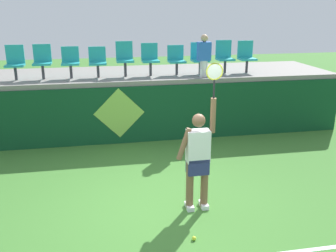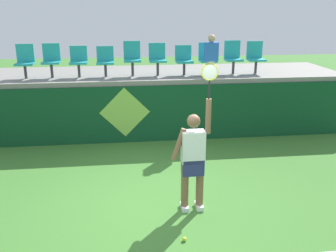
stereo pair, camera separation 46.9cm
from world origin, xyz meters
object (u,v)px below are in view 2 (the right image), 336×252
object	(u,v)px
stadium_chair_2	(79,60)
stadium_chair_3	(105,60)
tennis_ball	(184,239)
stadium_chair_1	(51,59)
stadium_chair_6	(184,59)
spectator_0	(211,55)
tennis_player	(193,157)
water_bottle	(208,73)
stadium_chair_8	(233,56)
stadium_chair_7	(207,57)
stadium_chair_9	(255,56)
stadium_chair_4	(132,57)
stadium_chair_5	(157,58)
stadium_chair_0	(25,60)

from	to	relation	value
stadium_chair_2	stadium_chair_3	size ratio (longest dim) A/B	1.02
tennis_ball	stadium_chair_1	world-z (taller)	stadium_chair_1
stadium_chair_6	spectator_0	xyz separation A→B (m)	(0.64, -0.43, 0.14)
tennis_player	water_bottle	bearing A→B (deg)	74.11
stadium_chair_8	stadium_chair_7	bearing A→B (deg)	-179.77
tennis_ball	stadium_chair_2	distance (m)	5.95
tennis_player	stadium_chair_9	size ratio (longest dim) A/B	2.94
stadium_chair_4	stadium_chair_9	distance (m)	3.36
stadium_chair_8	stadium_chair_9	world-z (taller)	stadium_chair_8
stadium_chair_9	stadium_chair_5	bearing A→B (deg)	-179.91
stadium_chair_5	stadium_chair_8	distance (m)	2.06
water_bottle	stadium_chair_1	world-z (taller)	stadium_chair_1
stadium_chair_6	spectator_0	size ratio (longest dim) A/B	0.71
stadium_chair_1	stadium_chair_5	distance (m)	2.74
stadium_chair_0	stadium_chair_9	size ratio (longest dim) A/B	1.00
stadium_chair_3	water_bottle	bearing A→B (deg)	-12.98
stadium_chair_3	stadium_chair_1	bearing A→B (deg)	179.77
stadium_chair_8	stadium_chair_1	bearing A→B (deg)	-179.96
stadium_chair_4	spectator_0	world-z (taller)	spectator_0
stadium_chair_9	stadium_chair_7	bearing A→B (deg)	-179.93
stadium_chair_4	stadium_chair_7	bearing A→B (deg)	-0.04
tennis_ball	stadium_chair_1	size ratio (longest dim) A/B	0.08
stadium_chair_8	tennis_ball	bearing A→B (deg)	-112.40
water_bottle	stadium_chair_8	size ratio (longest dim) A/B	0.27
stadium_chair_1	stadium_chair_7	bearing A→B (deg)	0.01
stadium_chair_7	spectator_0	size ratio (longest dim) A/B	0.77
stadium_chair_2	spectator_0	distance (m)	3.43
water_bottle	stadium_chair_7	bearing A→B (deg)	79.49
stadium_chair_0	stadium_chair_6	world-z (taller)	stadium_chair_0
stadium_chair_5	tennis_player	bearing A→B (deg)	-87.68
stadium_chair_0	stadium_chair_9	bearing A→B (deg)	-0.00
stadium_chair_5	stadium_chair_6	xyz separation A→B (m)	(0.71, -0.00, -0.04)
tennis_ball	stadium_chair_1	distance (m)	6.23
tennis_player	stadium_chair_4	bearing A→B (deg)	100.96
stadium_chair_0	stadium_chair_2	world-z (taller)	stadium_chair_0
tennis_player	water_bottle	xyz separation A→B (m)	(1.06, 3.74, 0.74)
tennis_player	stadium_chair_6	world-z (taller)	tennis_player
stadium_chair_5	stadium_chair_1	bearing A→B (deg)	179.96
spectator_0	stadium_chair_0	bearing A→B (deg)	174.74
stadium_chair_0	tennis_player	bearing A→B (deg)	-50.62
stadium_chair_6	tennis_player	bearing A→B (deg)	-97.01
stadium_chair_0	stadium_chair_9	xyz separation A→B (m)	(6.09, -0.00, 0.00)
stadium_chair_0	stadium_chair_9	world-z (taller)	stadium_chair_9
water_bottle	tennis_ball	bearing A→B (deg)	-106.18
spectator_0	stadium_chair_2	bearing A→B (deg)	172.82
tennis_ball	stadium_chair_3	size ratio (longest dim) A/B	0.09
stadium_chair_1	stadium_chair_7	world-z (taller)	stadium_chair_1
tennis_player	stadium_chair_4	distance (m)	4.56
tennis_ball	stadium_chair_7	world-z (taller)	stadium_chair_7
stadium_chair_4	stadium_chair_9	xyz separation A→B (m)	(3.36, 0.00, -0.03)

